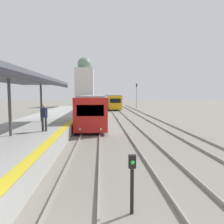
{
  "coord_description": "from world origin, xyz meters",
  "views": [
    {
      "loc": [
        0.78,
        -2.94,
        3.28
      ],
      "look_at": [
        1.83,
        16.8,
        1.65
      ],
      "focal_mm": 35.0,
      "sensor_mm": 36.0,
      "label": 1
    }
  ],
  "objects_px": {
    "person_on_platform": "(44,116)",
    "signal_post_near": "(132,177)",
    "train_near": "(97,101)",
    "train_far": "(111,100)",
    "signal_mast_far": "(137,93)"
  },
  "relations": [
    {
      "from": "person_on_platform",
      "to": "train_far",
      "type": "xyz_separation_m",
      "value": [
        6.38,
        44.35,
        -0.23
      ]
    },
    {
      "from": "person_on_platform",
      "to": "signal_mast_far",
      "type": "distance_m",
      "value": 38.52
    },
    {
      "from": "person_on_platform",
      "to": "train_near",
      "type": "bearing_deg",
      "value": 85.71
    },
    {
      "from": "signal_post_near",
      "to": "train_near",
      "type": "bearing_deg",
      "value": 92.12
    },
    {
      "from": "person_on_platform",
      "to": "train_near",
      "type": "distance_m",
      "value": 36.34
    },
    {
      "from": "train_near",
      "to": "signal_post_near",
      "type": "xyz_separation_m",
      "value": [
        1.63,
        -44.16,
        -0.7
      ]
    },
    {
      "from": "person_on_platform",
      "to": "signal_mast_far",
      "type": "bearing_deg",
      "value": 72.07
    },
    {
      "from": "train_near",
      "to": "train_far",
      "type": "xyz_separation_m",
      "value": [
        3.66,
        8.11,
        -0.01
      ]
    },
    {
      "from": "person_on_platform",
      "to": "train_far",
      "type": "relative_size",
      "value": 0.05
    },
    {
      "from": "person_on_platform",
      "to": "signal_post_near",
      "type": "distance_m",
      "value": 9.09
    },
    {
      "from": "train_far",
      "to": "signal_mast_far",
      "type": "distance_m",
      "value": 9.65
    },
    {
      "from": "train_near",
      "to": "person_on_platform",
      "type": "bearing_deg",
      "value": -94.29
    },
    {
      "from": "train_near",
      "to": "signal_mast_far",
      "type": "height_order",
      "value": "signal_mast_far"
    },
    {
      "from": "person_on_platform",
      "to": "train_near",
      "type": "height_order",
      "value": "train_near"
    },
    {
      "from": "signal_mast_far",
      "to": "person_on_platform",
      "type": "bearing_deg",
      "value": -107.93
    }
  ]
}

